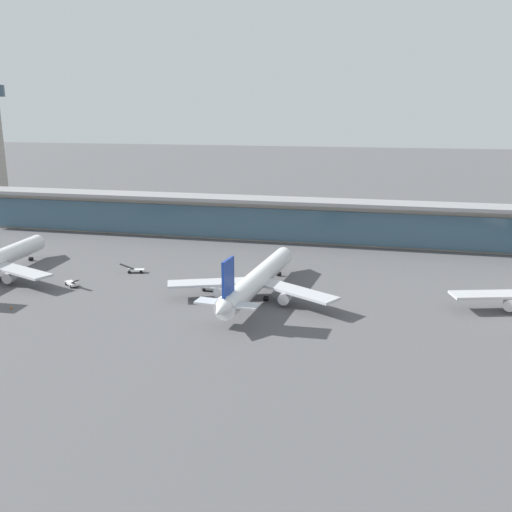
% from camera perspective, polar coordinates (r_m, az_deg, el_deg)
% --- Properties ---
extents(ground_plane, '(1200.00, 1200.00, 0.00)m').
position_cam_1_polar(ground_plane, '(144.25, -0.98, -3.68)').
color(ground_plane, '#515154').
extents(airliner_centre_stand, '(43.11, 56.24, 14.97)m').
position_cam_1_polar(airliner_centre_stand, '(138.49, 0.11, -2.41)').
color(airliner_centre_stand, white).
rests_on(airliner_centre_stand, ground).
extents(service_truck_under_wing_grey, '(6.87, 2.16, 2.70)m').
position_cam_1_polar(service_truck_under_wing_grey, '(145.30, -4.61, -3.25)').
color(service_truck_under_wing_grey, gray).
rests_on(service_truck_under_wing_grey, ground).
extents(service_truck_by_tail_white, '(6.25, 5.17, 2.70)m').
position_cam_1_polar(service_truck_by_tail_white, '(156.50, -18.11, -2.64)').
color(service_truck_by_tail_white, silver).
rests_on(service_truck_by_tail_white, ground).
extents(service_truck_on_taxiway_white, '(6.92, 3.06, 2.70)m').
position_cam_1_polar(service_truck_on_taxiway_white, '(164.72, -12.13, -1.39)').
color(service_truck_on_taxiway_white, silver).
rests_on(service_truck_on_taxiway_white, ground).
extents(terminal_building, '(262.58, 12.80, 15.20)m').
position_cam_1_polar(terminal_building, '(199.65, 3.32, 3.76)').
color(terminal_building, '#9E998E').
rests_on(terminal_building, ground).
extents(safety_cone_alpha, '(0.62, 0.62, 0.70)m').
position_cam_1_polar(safety_cone_alpha, '(144.32, -23.50, -4.79)').
color(safety_cone_alpha, orange).
rests_on(safety_cone_alpha, ground).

